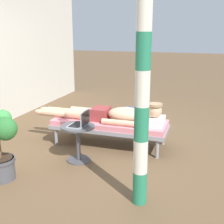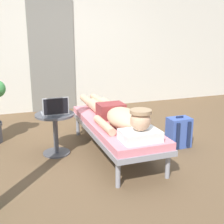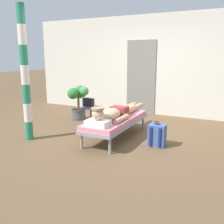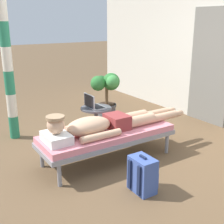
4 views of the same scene
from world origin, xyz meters
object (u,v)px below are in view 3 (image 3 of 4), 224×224
object	(u,v)px
lounge_chair	(116,121)
laptop	(90,105)
potted_plant	(78,99)
porch_post	(25,75)
side_table	(91,115)
backpack	(157,136)
person_reclining	(115,113)

from	to	relation	value
lounge_chair	laptop	world-z (taller)	laptop
laptop	potted_plant	size ratio (longest dim) A/B	0.36
laptop	porch_post	distance (m)	1.45
side_table	backpack	xyz separation A→B (m)	(1.57, -0.32, -0.16)
backpack	potted_plant	xyz separation A→B (m)	(-2.38, 1.02, 0.34)
lounge_chair	potted_plant	size ratio (longest dim) A/B	2.12
laptop	person_reclining	bearing A→B (deg)	-18.17
laptop	porch_post	bearing A→B (deg)	-127.57
laptop	backpack	xyz separation A→B (m)	(1.57, -0.27, -0.39)
potted_plant	porch_post	world-z (taller)	porch_post
person_reclining	laptop	size ratio (longest dim) A/B	7.00
side_table	backpack	world-z (taller)	side_table
backpack	laptop	bearing A→B (deg)	170.13
side_table	backpack	size ratio (longest dim) A/B	1.23
lounge_chair	laptop	bearing A→B (deg)	165.38
porch_post	lounge_chair	bearing A→B (deg)	29.32
person_reclining	porch_post	size ratio (longest dim) A/B	0.86
backpack	porch_post	world-z (taller)	porch_post
person_reclining	potted_plant	distance (m)	1.80
person_reclining	side_table	bearing A→B (deg)	158.14
lounge_chair	laptop	xyz separation A→B (m)	(-0.70, 0.18, 0.24)
potted_plant	backpack	bearing A→B (deg)	-23.23
porch_post	backpack	bearing A→B (deg)	17.55
laptop	porch_post	world-z (taller)	porch_post
person_reclining	porch_post	distance (m)	1.84
side_table	backpack	bearing A→B (deg)	-11.68
potted_plant	laptop	bearing A→B (deg)	-42.77
backpack	porch_post	xyz separation A→B (m)	(-2.35, -0.74, 1.06)
side_table	potted_plant	bearing A→B (deg)	139.25
person_reclining	lounge_chair	bearing A→B (deg)	90.00
side_table	laptop	size ratio (longest dim) A/B	1.69
backpack	porch_post	distance (m)	2.69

